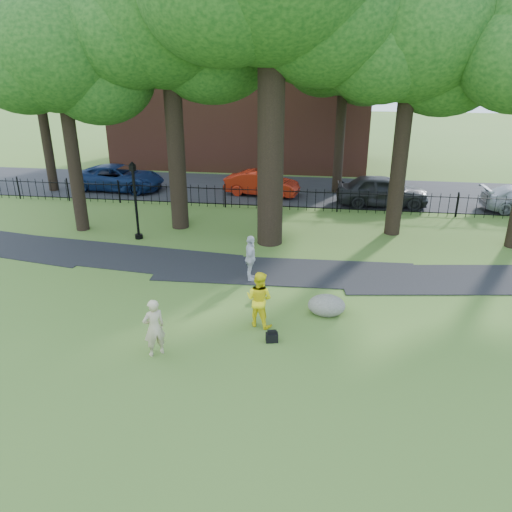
# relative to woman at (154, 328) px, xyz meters

# --- Properties ---
(ground) EXTENTS (120.00, 120.00, 0.00)m
(ground) POSITION_rel_woman_xyz_m (2.15, 2.18, -0.85)
(ground) COLOR #456B25
(ground) RESTS_ON ground
(footpath) EXTENTS (36.07, 3.85, 0.03)m
(footpath) POSITION_rel_woman_xyz_m (3.15, 6.08, -0.85)
(footpath) COLOR black
(footpath) RESTS_ON ground
(street) EXTENTS (80.00, 7.00, 0.02)m
(street) POSITION_rel_woman_xyz_m (2.15, 18.18, -0.85)
(street) COLOR black
(street) RESTS_ON ground
(iron_fence) EXTENTS (44.00, 0.04, 1.20)m
(iron_fence) POSITION_rel_woman_xyz_m (2.15, 14.18, -0.25)
(iron_fence) COLOR black
(iron_fence) RESTS_ON ground
(brick_building) EXTENTS (18.00, 8.00, 12.00)m
(brick_building) POSITION_rel_woman_xyz_m (-1.85, 26.18, 5.15)
(brick_building) COLOR brown
(brick_building) RESTS_ON ground
(tree_row) EXTENTS (26.82, 7.96, 12.42)m
(tree_row) POSITION_rel_woman_xyz_m (2.66, 10.58, 7.30)
(tree_row) COLOR black
(tree_row) RESTS_ON ground
(woman) EXTENTS (0.74, 0.71, 1.71)m
(woman) POSITION_rel_woman_xyz_m (0.00, 0.00, 0.00)
(woman) COLOR tan
(woman) RESTS_ON ground
(man) EXTENTS (1.05, 0.94, 1.78)m
(man) POSITION_rel_woman_xyz_m (2.65, 2.01, 0.04)
(man) COLOR yellow
(man) RESTS_ON ground
(pedestrian) EXTENTS (0.53, 1.06, 1.74)m
(pedestrian) POSITION_rel_woman_xyz_m (1.90, 5.18, 0.02)
(pedestrian) COLOR silver
(pedestrian) RESTS_ON ground
(boulder) EXTENTS (1.39, 1.17, 0.71)m
(boulder) POSITION_rel_woman_xyz_m (4.71, 3.02, -0.50)
(boulder) COLOR #6B6759
(boulder) RESTS_ON ground
(lamppost) EXTENTS (0.35, 0.35, 3.51)m
(lamppost) POSITION_rel_woman_xyz_m (-3.78, 8.86, 0.87)
(lamppost) COLOR black
(lamppost) RESTS_ON ground
(backpack) EXTENTS (0.40, 0.29, 0.27)m
(backpack) POSITION_rel_woman_xyz_m (3.15, 1.10, -0.72)
(backpack) COLOR black
(backpack) RESTS_ON ground
(red_bag) EXTENTS (0.38, 0.27, 0.24)m
(red_bag) POSITION_rel_woman_xyz_m (2.41, 3.61, -0.73)
(red_bag) COLOR maroon
(red_bag) RESTS_ON ground
(red_sedan) EXTENTS (4.47, 2.19, 1.41)m
(red_sedan) POSITION_rel_woman_xyz_m (0.80, 16.86, -0.15)
(red_sedan) COLOR #B1210D
(red_sedan) RESTS_ON ground
(navy_van) EXTENTS (5.57, 2.87, 1.50)m
(navy_van) POSITION_rel_woman_xyz_m (-7.94, 16.88, -0.10)
(navy_van) COLOR #0E2048
(navy_van) RESTS_ON ground
(grey_car) EXTENTS (4.94, 2.08, 1.67)m
(grey_car) POSITION_rel_woman_xyz_m (7.55, 15.73, -0.02)
(grey_car) COLOR black
(grey_car) RESTS_ON ground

